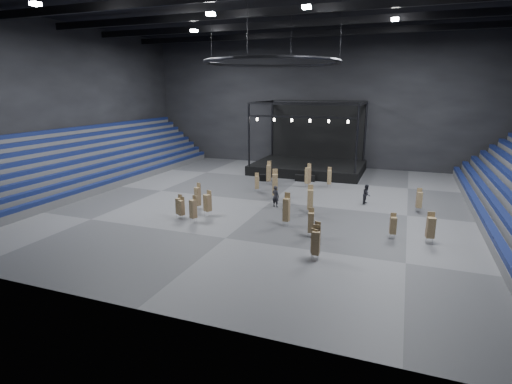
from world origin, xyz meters
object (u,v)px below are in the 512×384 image
(flight_case_right, at_px, (310,179))
(chair_stack_13, at_px, (275,184))
(chair_stack_11, at_px, (316,242))
(man_center, at_px, (276,196))
(chair_stack_3, at_px, (419,199))
(chair_stack_0, at_px, (316,240))
(chair_stack_7, at_px, (308,175))
(chair_stack_9, at_px, (193,208))
(chair_stack_4, at_px, (269,173))
(chair_stack_8, at_px, (257,182))
(crew_member, at_px, (367,194))
(flight_case_mid, at_px, (300,178))
(chair_stack_15, at_px, (181,207))
(chair_stack_2, at_px, (208,202))
(chair_stack_6, at_px, (431,227))
(chair_stack_5, at_px, (198,196))
(chair_stack_16, at_px, (393,225))
(chair_stack_17, at_px, (286,209))
(chair_stack_14, at_px, (329,177))
(chair_stack_12, at_px, (311,222))
(chair_stack_1, at_px, (310,199))
(stage, at_px, (310,160))
(flight_case_left, at_px, (265,178))

(flight_case_right, height_order, chair_stack_13, chair_stack_13)
(chair_stack_11, bearing_deg, man_center, 115.39)
(chair_stack_3, bearing_deg, man_center, -178.45)
(chair_stack_0, xyz_separation_m, chair_stack_7, (-5.05, 19.04, 0.11))
(chair_stack_0, relative_size, chair_stack_9, 1.09)
(chair_stack_4, distance_m, chair_stack_8, 3.73)
(chair_stack_9, relative_size, crew_member, 1.22)
(flight_case_mid, relative_size, chair_stack_15, 0.60)
(chair_stack_2, distance_m, chair_stack_11, 12.24)
(chair_stack_8, bearing_deg, chair_stack_6, -54.60)
(chair_stack_5, distance_m, chair_stack_16, 17.01)
(crew_member, bearing_deg, chair_stack_17, 157.13)
(chair_stack_0, height_order, chair_stack_14, chair_stack_0)
(chair_stack_9, relative_size, chair_stack_14, 1.00)
(chair_stack_3, xyz_separation_m, chair_stack_16, (-1.91, -7.83, -0.10))
(chair_stack_12, relative_size, chair_stack_14, 0.97)
(chair_stack_1, distance_m, crew_member, 6.64)
(stage, distance_m, flight_case_left, 8.66)
(chair_stack_1, relative_size, chair_stack_14, 1.14)
(chair_stack_11, height_order, chair_stack_15, chair_stack_11)
(chair_stack_12, bearing_deg, chair_stack_16, 6.62)
(chair_stack_0, relative_size, chair_stack_5, 1.01)
(chair_stack_5, bearing_deg, chair_stack_9, -50.40)
(flight_case_mid, relative_size, chair_stack_14, 0.51)
(chair_stack_6, height_order, chair_stack_13, chair_stack_13)
(chair_stack_4, bearing_deg, flight_case_right, 27.91)
(chair_stack_8, bearing_deg, flight_case_right, 33.78)
(flight_case_right, bearing_deg, chair_stack_12, -76.83)
(chair_stack_7, xyz_separation_m, chair_stack_12, (3.87, -15.28, -0.22))
(flight_case_left, bearing_deg, chair_stack_16, -44.07)
(chair_stack_4, height_order, man_center, chair_stack_4)
(chair_stack_7, xyz_separation_m, chair_stack_13, (-1.87, -6.21, 0.17))
(stage, xyz_separation_m, chair_stack_0, (6.97, -27.98, -0.19))
(chair_stack_8, bearing_deg, stage, 53.65)
(flight_case_mid, xyz_separation_m, chair_stack_7, (1.55, -2.57, 0.98))
(chair_stack_1, distance_m, chair_stack_9, 10.17)
(chair_stack_6, xyz_separation_m, chair_stack_9, (-17.98, -1.80, -0.03))
(flight_case_left, relative_size, chair_stack_13, 0.38)
(flight_case_mid, distance_m, chair_stack_17, 16.41)
(chair_stack_7, xyz_separation_m, chair_stack_16, (9.57, -13.49, -0.34))
(chair_stack_1, relative_size, chair_stack_7, 0.97)
(chair_stack_6, height_order, chair_stack_7, chair_stack_7)
(chair_stack_16, bearing_deg, chair_stack_7, 112.97)
(chair_stack_15, bearing_deg, flight_case_left, 100.61)
(chair_stack_8, height_order, chair_stack_17, chair_stack_17)
(chair_stack_13, height_order, man_center, chair_stack_13)
(chair_stack_8, distance_m, chair_stack_13, 3.51)
(chair_stack_16, bearing_deg, chair_stack_11, -139.95)
(flight_case_left, bearing_deg, chair_stack_12, -60.16)
(flight_case_left, distance_m, flight_case_mid, 4.25)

